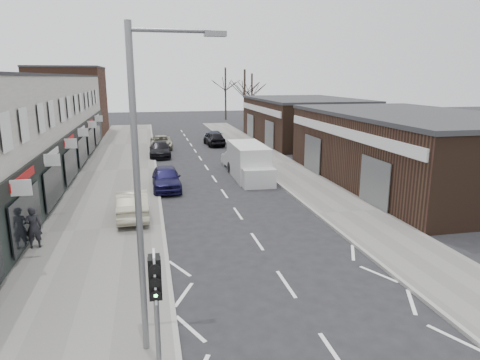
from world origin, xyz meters
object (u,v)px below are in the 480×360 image
white_van (249,162)px  pedestrian (33,227)px  warning_sign (135,169)px  parked_car_right_c (214,136)px  parked_car_left_b (160,149)px  parked_car_right_b (214,138)px  parked_car_left_a (166,178)px  parked_car_right_a (236,160)px  street_lamp (144,178)px  parked_car_left_c (161,142)px  traffic_light (155,287)px  sedan_on_pavement (132,204)px

white_van → pedestrian: (-11.56, -10.76, -0.13)m
warning_sign → parked_car_right_c: warning_sign is taller
parked_car_left_b → parked_car_right_b: (5.75, 5.41, 0.07)m
parked_car_left_a → parked_car_right_a: parked_car_left_a is taller
street_lamp → warning_sign: size_ratio=2.96×
white_van → parked_car_left_b: size_ratio=1.35×
street_lamp → parked_car_right_b: bearing=78.5°
pedestrian → parked_car_left_b: 21.38m
parked_car_left_c → parked_car_right_a: size_ratio=1.06×
white_van → parked_car_left_c: 15.38m
street_lamp → parked_car_right_c: size_ratio=1.84×
warning_sign → parked_car_left_b: bearing=83.6°
white_van → traffic_light: bearing=-108.0°
white_van → parked_car_right_c: (0.29, 17.73, -0.49)m
white_van → parked_car_right_a: white_van is taller
parked_car_left_c → parked_car_right_c: (5.86, 3.41, -0.00)m
parked_car_left_b → parked_car_left_c: (0.26, 4.49, -0.03)m
parked_car_left_b → warning_sign: bearing=-95.2°
street_lamp → parked_car_right_c: bearing=78.7°
parked_car_left_b → parked_car_right_b: size_ratio=1.06×
white_van → parked_car_right_b: 15.25m
street_lamp → sedan_on_pavement: street_lamp is taller
parked_car_left_a → parked_car_left_b: (-0.00, 11.78, -0.08)m
warning_sign → parked_car_right_a: (7.36, 9.05, -1.49)m
traffic_light → sedan_on_pavement: 12.33m
parked_car_left_b → parked_car_right_c: (6.12, 7.89, -0.03)m
warning_sign → sedan_on_pavement: (-0.15, -1.83, -1.38)m
street_lamp → parked_car_right_a: size_ratio=1.86×
street_lamp → parked_car_left_b: street_lamp is taller
sedan_on_pavement → parked_car_right_c: 26.55m
traffic_light → parked_car_right_b: traffic_light is taller
parked_car_left_c → parked_car_right_a: bearing=-63.7°
warning_sign → white_van: bearing=37.1°
pedestrian → parked_car_right_c: size_ratio=0.40×
warning_sign → parked_car_left_b: (1.76, 15.59, -1.54)m
parked_car_right_a → parked_car_right_b: (0.15, 11.95, 0.02)m
pedestrian → parked_car_right_b: size_ratio=0.41×
white_van → parked_car_right_b: bearing=91.4°
traffic_light → parked_car_right_b: (6.75, 35.01, -1.68)m
parked_car_right_c → parked_car_right_a: bearing=91.1°
traffic_light → parked_car_left_b: 29.67m
traffic_light → sedan_on_pavement: (-0.91, 12.19, -1.60)m
traffic_light → sedan_on_pavement: traffic_light is taller
warning_sign → parked_car_right_b: size_ratio=0.63×
traffic_light → parked_car_left_c: traffic_light is taller
parked_car_left_b → parked_car_right_b: bearing=44.5°
parked_car_left_b → parked_car_right_b: parked_car_right_b is taller
street_lamp → sedan_on_pavement: bearing=94.1°
traffic_light → pedestrian: 10.27m
sedan_on_pavement → parked_car_left_b: size_ratio=0.93×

